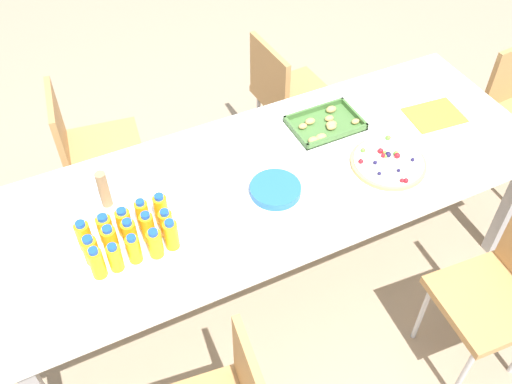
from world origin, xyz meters
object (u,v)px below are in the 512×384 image
at_px(chair_far_right, 286,92).
at_px(juice_bottle_11, 105,228).
at_px(juice_bottle_8, 148,227).
at_px(juice_bottle_1, 115,258).
at_px(juice_bottle_0, 97,263).
at_px(chair_near_right, 505,289).
at_px(juice_bottle_13, 143,214).
at_px(juice_bottle_3, 155,244).
at_px(party_table, 271,185).
at_px(plate_stack, 275,189).
at_px(juice_bottle_2, 134,249).
at_px(chair_far_left, 88,145).
at_px(juice_bottle_5, 91,250).
at_px(juice_bottle_6, 110,241).
at_px(juice_bottle_7, 130,234).
at_px(fruit_pizza, 388,162).
at_px(juice_bottle_9, 166,223).
at_px(juice_bottle_4, 171,235).
at_px(juice_bottle_14, 161,209).
at_px(juice_bottle_12, 124,222).
at_px(napkin_stack, 250,137).
at_px(cardboard_tube, 104,189).
at_px(juice_bottle_10, 84,236).
at_px(snack_tray, 325,125).
at_px(paper_folder, 434,115).

relative_size(chair_far_right, juice_bottle_11, 6.22).
bearing_deg(juice_bottle_8, juice_bottle_1, -152.74).
bearing_deg(juice_bottle_0, chair_near_right, -22.72).
bearing_deg(juice_bottle_13, juice_bottle_3, -91.09).
bearing_deg(chair_far_right, juice_bottle_13, -56.93).
bearing_deg(juice_bottle_0, juice_bottle_3, -0.52).
height_order(party_table, juice_bottle_11, juice_bottle_11).
bearing_deg(plate_stack, juice_bottle_2, -172.92).
height_order(chair_far_left, juice_bottle_13, juice_bottle_13).
relative_size(chair_near_right, juice_bottle_0, 5.52).
xyz_separation_m(juice_bottle_2, juice_bottle_5, (-0.15, 0.07, -0.00)).
bearing_deg(juice_bottle_1, juice_bottle_6, 85.19).
height_order(juice_bottle_7, juice_bottle_13, juice_bottle_7).
height_order(juice_bottle_7, fruit_pizza, juice_bottle_7).
relative_size(juice_bottle_3, juice_bottle_9, 1.02).
relative_size(juice_bottle_0, juice_bottle_9, 1.12).
height_order(juice_bottle_0, juice_bottle_4, juice_bottle_0).
bearing_deg(juice_bottle_11, juice_bottle_8, -26.00).
relative_size(juice_bottle_5, juice_bottle_14, 0.91).
distance_m(juice_bottle_12, juice_bottle_14, 0.15).
relative_size(juice_bottle_7, napkin_stack, 0.99).
height_order(juice_bottle_3, napkin_stack, juice_bottle_3).
bearing_deg(juice_bottle_11, chair_near_right, -28.80).
bearing_deg(juice_bottle_11, cardboard_tube, 74.57).
distance_m(juice_bottle_5, juice_bottle_9, 0.30).
height_order(juice_bottle_1, juice_bottle_5, juice_bottle_5).
relative_size(juice_bottle_10, snack_tray, 0.43).
bearing_deg(juice_bottle_5, juice_bottle_7, 1.19).
height_order(party_table, juice_bottle_0, juice_bottle_0).
distance_m(juice_bottle_10, juice_bottle_13, 0.24).
bearing_deg(cardboard_tube, juice_bottle_10, -125.88).
bearing_deg(napkin_stack, cardboard_tube, -170.89).
xyz_separation_m(juice_bottle_4, paper_folder, (1.42, 0.19, -0.07)).
distance_m(juice_bottle_5, juice_bottle_12, 0.17).
bearing_deg(juice_bottle_11, juice_bottle_10, -176.90).
bearing_deg(plate_stack, party_table, 72.28).
xyz_separation_m(chair_far_left, juice_bottle_8, (0.05, -0.93, 0.31)).
bearing_deg(chair_far_left, cardboard_tube, 4.53).
distance_m(chair_near_right, juice_bottle_14, 1.46).
bearing_deg(chair_far_right, plate_stack, -34.69).
bearing_deg(plate_stack, napkin_stack, 81.69).
height_order(chair_near_right, fruit_pizza, chair_near_right).
relative_size(juice_bottle_2, cardboard_tube, 0.77).
xyz_separation_m(juice_bottle_0, juice_bottle_12, (0.15, 0.16, -0.01)).
height_order(juice_bottle_5, juice_bottle_12, juice_bottle_5).
xyz_separation_m(juice_bottle_1, juice_bottle_11, (0.01, 0.15, 0.00)).
height_order(juice_bottle_1, juice_bottle_10, juice_bottle_10).
height_order(juice_bottle_14, cardboard_tube, cardboard_tube).
bearing_deg(cardboard_tube, juice_bottle_6, -101.29).
xyz_separation_m(chair_far_left, juice_bottle_10, (-0.18, -0.86, 0.31)).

